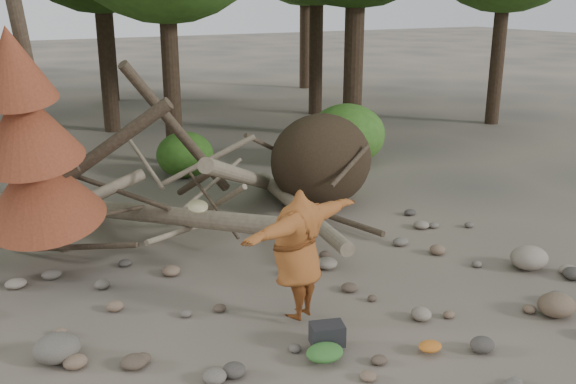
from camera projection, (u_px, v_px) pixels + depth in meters
name	position (u px, v px, depth m)	size (l,w,h in m)	color
ground	(317.00, 319.00, 8.96)	(120.00, 120.00, 0.00)	#514C44
deadfall_pile	(298.00, 166.00, 13.15)	(8.55, 5.24, 3.30)	#332619
dead_conifer	(32.00, 147.00, 9.79)	(2.06, 2.16, 4.35)	#4C3F30
bush_mid	(185.00, 155.00, 15.73)	(1.40, 1.40, 1.12)	#34651D
bush_right	(347.00, 134.00, 16.86)	(2.00, 2.00, 1.60)	#407825
frisbee_thrower	(298.00, 254.00, 8.62)	(2.64, 1.39, 1.83)	brown
backpack	(327.00, 338.00, 8.18)	(0.42, 0.28, 0.28)	black
cloth_green	(325.00, 356.00, 7.88)	(0.48, 0.40, 0.18)	#316729
cloth_orange	(430.00, 350.00, 8.08)	(0.31, 0.25, 0.11)	#B8621F
boulder_front_right	(556.00, 305.00, 9.01)	(0.54, 0.49, 0.33)	brown
boulder_mid_right	(529.00, 258.00, 10.54)	(0.64, 0.57, 0.38)	gray
boulder_mid_left	(57.00, 348.00, 7.90)	(0.58, 0.53, 0.35)	#625C52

